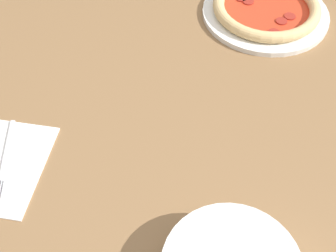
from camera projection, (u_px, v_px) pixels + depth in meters
dining_table at (186, 151)px, 0.95m from camera, size 1.26×1.05×0.76m
pizza at (266, 9)px, 1.07m from camera, size 0.29×0.29×0.04m
fork at (5, 162)px, 0.81m from camera, size 0.03×0.19×0.00m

